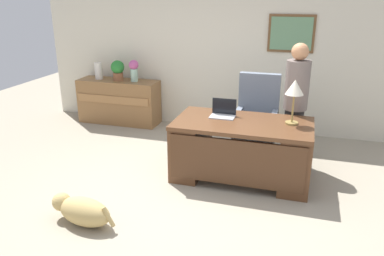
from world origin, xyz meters
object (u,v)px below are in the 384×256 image
credenza (119,101)px  laptop (223,112)px  desk (241,149)px  dog_lying (82,210)px  person_standing (295,104)px  vase_empty (99,71)px  vase_with_flowers (134,69)px  armchair (256,120)px  potted_plant (118,69)px  desk_lamp (295,90)px

credenza → laptop: (2.27, -1.45, 0.43)m
desk → dog_lying: size_ratio=2.19×
person_standing → dog_lying: bearing=-132.8°
person_standing → vase_empty: (-3.54, 0.98, 0.07)m
person_standing → laptop: 1.01m
credenza → vase_with_flowers: (0.33, 0.00, 0.61)m
vase_with_flowers → armchair: bearing=-17.3°
desk → potted_plant: (-2.55, 1.63, 0.58)m
desk → vase_empty: vase_empty is taller
desk → potted_plant: potted_plant is taller
person_standing → vase_empty: bearing=164.6°
desk → person_standing: (0.60, 0.66, 0.46)m
desk → vase_empty: 3.41m
laptop → vase_with_flowers: 2.43m
desk → laptop: (-0.29, 0.18, 0.41)m
armchair → vase_with_flowers: size_ratio=3.12×
person_standing → potted_plant: size_ratio=4.72×
desk → desk_lamp: (0.59, 0.12, 0.79)m
credenza → vase_with_flowers: size_ratio=3.88×
desk_lamp → dog_lying: bearing=-140.6°
potted_plant → desk: bearing=-32.6°
credenza → potted_plant: potted_plant is taller
person_standing → vase_with_flowers: 3.00m
desk → credenza: bearing=147.5°
credenza → laptop: laptop is taller
desk → dog_lying: bearing=-132.9°
dog_lying → person_standing: bearing=47.2°
desk → dog_lying: 2.10m
dog_lying → vase_with_flowers: 3.37m
desk → person_standing: bearing=47.5°
dog_lying → laptop: size_ratio=2.46×
dog_lying → vase_empty: vase_empty is taller
armchair → laptop: 0.88m
desk → armchair: armchair is taller
potted_plant → credenza: bearing=-173.5°
person_standing → credenza: bearing=162.9°
desk_lamp → potted_plant: (-3.14, 1.51, -0.21)m
armchair → desk_lamp: (0.53, -0.80, 0.69)m
credenza → vase_empty: bearing=179.8°
vase_empty → potted_plant: bearing=0.0°
dog_lying → potted_plant: 3.46m
dog_lying → vase_empty: bearing=115.8°
laptop → desk_lamp: 0.96m
armchair → desk_lamp: 1.17m
armchair → vase_with_flowers: (-2.30, 0.71, 0.50)m
dog_lying → vase_with_flowers: (-0.82, 3.16, 0.86)m
vase_with_flowers → vase_empty: vase_with_flowers is taller
potted_plant → vase_empty: bearing=180.0°
laptop → vase_with_flowers: (-1.94, 1.46, 0.19)m
desk → desk_lamp: bearing=11.7°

